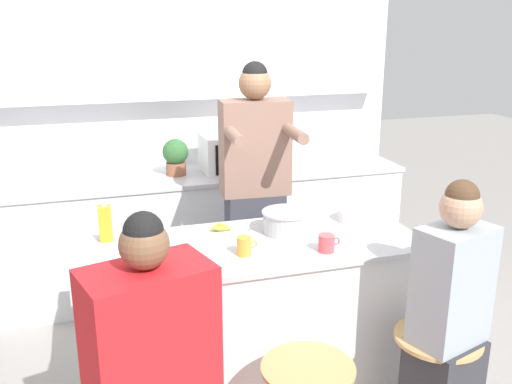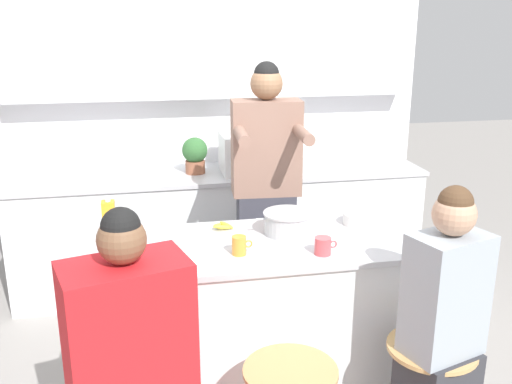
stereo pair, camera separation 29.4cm
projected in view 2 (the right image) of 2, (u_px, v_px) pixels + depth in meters
The scene contains 15 objects.
wall_back at pixel (214, 85), 4.44m from camera, with size 3.35×0.22×2.70m.
back_counter at pixel (221, 228), 4.46m from camera, with size 3.11×0.64×0.92m.
kitchen_island at pixel (259, 321), 3.08m from camera, with size 1.68×0.72×0.93m.
person_cooking at pixel (266, 204), 3.66m from camera, with size 0.47×0.58×1.79m.
person_wrapped_blanket at pixel (132, 381), 2.28m from camera, with size 0.54×0.40×1.38m.
person_seated_near at pixel (440, 347), 2.52m from camera, with size 0.38×0.34×1.38m.
cooking_pot at pixel (288, 223), 3.05m from camera, with size 0.36×0.27×0.12m.
fruit_bowl at pixel (184, 253), 2.74m from camera, with size 0.22×0.22×0.06m.
mixing_bowl_steel at pixel (360, 219), 3.19m from camera, with size 0.19×0.19×0.07m.
coffee_cup_near at pixel (239, 245), 2.78m from camera, with size 0.10×0.07×0.09m.
coffee_cup_far at pixel (323, 246), 2.78m from camera, with size 0.11×0.08×0.09m.
banana_bunch at pixel (222, 226), 3.12m from camera, with size 0.13×0.09×0.04m.
juice_carton at pixel (109, 218), 3.02m from camera, with size 0.07×0.07×0.20m.
microwave at pixel (257, 153), 4.31m from camera, with size 0.54×0.39×0.29m.
potted_plant at pixel (195, 154), 4.25m from camera, with size 0.19×0.19×0.27m.
Camera 2 is at (-0.54, -2.69, 2.03)m, focal length 40.00 mm.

